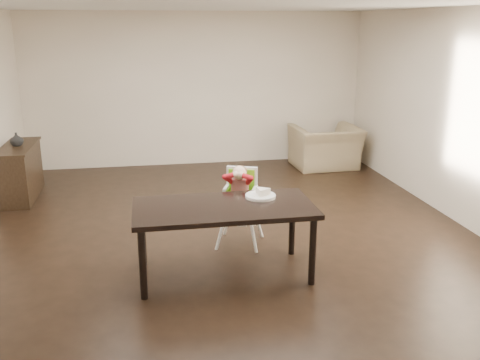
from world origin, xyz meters
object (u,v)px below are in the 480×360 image
object	(u,v)px
dining_table	(224,213)
sideboard	(21,172)
high_chair	(240,189)
armchair	(326,140)

from	to	relation	value
dining_table	sideboard	size ratio (longest dim) A/B	1.43
high_chair	sideboard	xyz separation A→B (m)	(-2.87, 2.24, -0.27)
armchair	sideboard	distance (m)	5.06
armchair	sideboard	bearing A→B (deg)	7.60
dining_table	high_chair	distance (m)	0.84
dining_table	armchair	world-z (taller)	armchair
high_chair	armchair	distance (m)	3.76
armchair	high_chair	bearing A→B (deg)	53.57
dining_table	high_chair	bearing A→B (deg)	68.55
dining_table	armchair	bearing A→B (deg)	58.18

